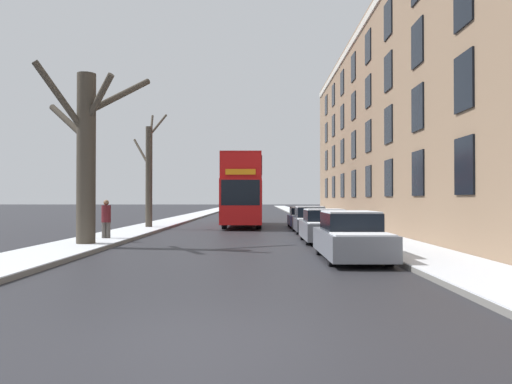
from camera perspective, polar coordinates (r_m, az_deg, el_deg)
ground_plane at (r=6.77m, az=-7.11°, el=-16.56°), size 320.00×320.00×0.00m
sidewalk_left at (r=59.87m, az=-6.22°, el=-2.48°), size 2.55×130.00×0.16m
sidewalk_right at (r=59.70m, az=5.23°, el=-2.49°), size 2.55×130.00×0.16m
terrace_facade_right at (r=31.21m, az=20.92°, el=7.87°), size 9.10×45.85×13.02m
bare_tree_left_0 at (r=20.05m, az=-18.81°, el=4.52°), size 3.97×3.70×6.94m
bare_tree_left_1 at (r=30.93m, az=-12.12°, el=2.27°), size 2.05×2.32×7.31m
double_decker_bus at (r=33.58m, az=-1.47°, el=0.51°), size 2.49×10.31×4.62m
parked_car_0 at (r=15.36m, az=10.79°, el=-5.11°), size 1.78×4.59×1.47m
parked_car_1 at (r=21.35m, az=7.81°, el=-3.96°), size 1.83×4.17×1.41m
parked_car_2 at (r=27.29m, az=6.17°, el=-3.27°), size 1.70×4.47×1.44m
parked_car_3 at (r=32.24m, az=5.26°, el=-2.96°), size 1.68×3.90×1.34m
pedestrian_left_sidewalk at (r=22.38m, az=-16.75°, el=-2.94°), size 0.39×0.39×1.80m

